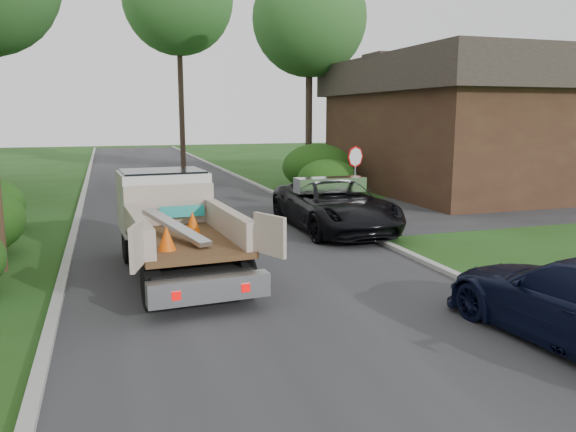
# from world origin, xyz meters

# --- Properties ---
(ground) EXTENTS (120.00, 120.00, 0.00)m
(ground) POSITION_xyz_m (0.00, 0.00, 0.00)
(ground) COLOR #214112
(ground) RESTS_ON ground
(road) EXTENTS (8.00, 90.00, 0.02)m
(road) POSITION_xyz_m (0.00, 10.00, 0.00)
(road) COLOR #28282B
(road) RESTS_ON ground
(side_street) EXTENTS (16.00, 7.00, 0.02)m
(side_street) POSITION_xyz_m (12.00, 9.00, 0.01)
(side_street) COLOR #28282B
(side_street) RESTS_ON ground
(curb_left) EXTENTS (0.20, 90.00, 0.12)m
(curb_left) POSITION_xyz_m (-4.10, 10.00, 0.06)
(curb_left) COLOR #9E9E99
(curb_left) RESTS_ON ground
(curb_right) EXTENTS (0.20, 90.00, 0.12)m
(curb_right) POSITION_xyz_m (4.10, 10.00, 0.06)
(curb_right) COLOR #9E9E99
(curb_right) RESTS_ON ground
(stop_sign) EXTENTS (0.71, 0.32, 2.48)m
(stop_sign) POSITION_xyz_m (5.20, 9.00, 1.78)
(stop_sign) COLOR slate
(stop_sign) RESTS_ON ground
(house_right) EXTENTS (9.72, 12.96, 6.20)m
(house_right) POSITION_xyz_m (13.00, 14.00, 3.16)
(house_right) COLOR #392117
(house_right) RESTS_ON ground
(hedge_right_a) EXTENTS (2.60, 2.60, 1.70)m
(hedge_right_a) POSITION_xyz_m (5.80, 13.00, 0.85)
(hedge_right_a) COLOR #0F420F
(hedge_right_a) RESTS_ON ground
(hedge_right_b) EXTENTS (3.38, 3.38, 2.21)m
(hedge_right_b) POSITION_xyz_m (6.50, 16.00, 1.10)
(hedge_right_b) COLOR #0F420F
(hedge_right_b) RESTS_ON ground
(tree_right_far) EXTENTS (6.00, 6.00, 11.50)m
(tree_right_far) POSITION_xyz_m (7.50, 20.00, 8.48)
(tree_right_far) COLOR #2D2119
(tree_right_far) RESTS_ON ground
(flatbed_truck) EXTENTS (2.76, 5.93, 2.19)m
(flatbed_truck) POSITION_xyz_m (-1.70, 4.13, 1.19)
(flatbed_truck) COLOR black
(flatbed_truck) RESTS_ON ground
(black_pickup) EXTENTS (2.63, 5.66, 1.57)m
(black_pickup) POSITION_xyz_m (3.60, 6.99, 0.78)
(black_pickup) COLOR black
(black_pickup) RESTS_ON ground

